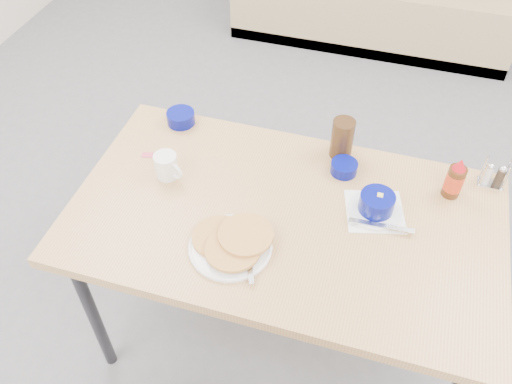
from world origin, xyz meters
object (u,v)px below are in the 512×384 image
(dining_table, at_px, (284,227))
(syrup_bottle, at_px, (455,180))
(amber_tumbler, at_px, (342,139))
(pancake_plate, at_px, (231,244))
(coffee_mug, at_px, (167,166))
(grits_setting, at_px, (376,205))
(butter_bowl, at_px, (344,168))
(condiment_caddy, at_px, (493,176))
(creamer_bowl, at_px, (181,118))

(dining_table, xyz_separation_m, syrup_bottle, (0.51, 0.25, 0.13))
(syrup_bottle, bearing_deg, amber_tumbler, 167.43)
(dining_table, relative_size, pancake_plate, 5.46)
(dining_table, bearing_deg, coffee_mug, 172.35)
(grits_setting, distance_m, butter_bowl, 0.21)
(amber_tumbler, bearing_deg, pancake_plate, -114.99)
(dining_table, bearing_deg, condiment_caddy, 27.98)
(amber_tumbler, bearing_deg, coffee_mug, -153.04)
(pancake_plate, distance_m, creamer_bowl, 0.64)
(grits_setting, height_order, syrup_bottle, syrup_bottle)
(pancake_plate, bearing_deg, dining_table, 55.34)
(coffee_mug, height_order, grits_setting, coffee_mug)
(dining_table, height_order, amber_tumbler, amber_tumbler)
(amber_tumbler, height_order, condiment_caddy, amber_tumbler)
(pancake_plate, distance_m, coffee_mug, 0.39)
(pancake_plate, height_order, creamer_bowl, creamer_bowl)
(grits_setting, distance_m, amber_tumbler, 0.29)
(dining_table, height_order, pancake_plate, pancake_plate)
(butter_bowl, bearing_deg, pancake_plate, -122.11)
(dining_table, relative_size, coffee_mug, 12.40)
(condiment_caddy, bearing_deg, coffee_mug, -165.35)
(syrup_bottle, bearing_deg, butter_bowl, 179.84)
(dining_table, relative_size, condiment_caddy, 13.58)
(dining_table, height_order, coffee_mug, coffee_mug)
(coffee_mug, xyz_separation_m, butter_bowl, (0.58, 0.19, -0.03))
(pancake_plate, height_order, syrup_bottle, syrup_bottle)
(dining_table, relative_size, creamer_bowl, 13.12)
(pancake_plate, distance_m, grits_setting, 0.48)
(creamer_bowl, bearing_deg, amber_tumbler, -0.15)
(amber_tumbler, xyz_separation_m, condiment_caddy, (0.52, 0.00, -0.04))
(condiment_caddy, xyz_separation_m, syrup_bottle, (-0.13, -0.09, 0.03))
(butter_bowl, bearing_deg, grits_setting, -49.75)
(pancake_plate, bearing_deg, condiment_caddy, 34.12)
(creamer_bowl, distance_m, syrup_bottle, 1.01)
(coffee_mug, xyz_separation_m, amber_tumbler, (0.55, 0.28, 0.03))
(dining_table, height_order, syrup_bottle, syrup_bottle)
(dining_table, height_order, creamer_bowl, creamer_bowl)
(amber_tumbler, bearing_deg, butter_bowl, -71.41)
(butter_bowl, distance_m, syrup_bottle, 0.37)
(amber_tumbler, relative_size, syrup_bottle, 0.96)
(coffee_mug, bearing_deg, creamer_bowl, 103.36)
(syrup_bottle, bearing_deg, dining_table, -153.74)
(syrup_bottle, bearing_deg, creamer_bowl, 174.97)
(grits_setting, height_order, butter_bowl, grits_setting)
(amber_tumbler, bearing_deg, dining_table, -109.23)
(coffee_mug, bearing_deg, amber_tumbler, 26.96)
(grits_setting, xyz_separation_m, syrup_bottle, (0.23, 0.16, 0.03))
(grits_setting, bearing_deg, pancake_plate, -145.86)
(dining_table, distance_m, pancake_plate, 0.23)
(grits_setting, xyz_separation_m, amber_tumbler, (-0.16, 0.24, 0.04))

